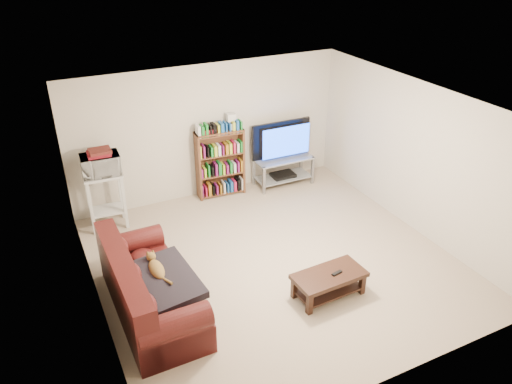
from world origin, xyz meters
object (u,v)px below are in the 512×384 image
sofa (146,293)px  bookshelf (220,162)px  coffee_table (329,280)px  tv_stand (283,166)px

sofa → bookshelf: bearing=50.1°
coffee_table → bookshelf: size_ratio=0.79×
bookshelf → tv_stand: bearing=-2.7°
sofa → coffee_table: size_ratio=2.11×
coffee_table → tv_stand: bearing=69.3°
tv_stand → sofa: bearing=-143.3°
bookshelf → sofa: bearing=-125.4°
coffee_table → sofa: bearing=159.7°
sofa → bookshelf: bookshelf is taller
tv_stand → bookshelf: bookshelf is taller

